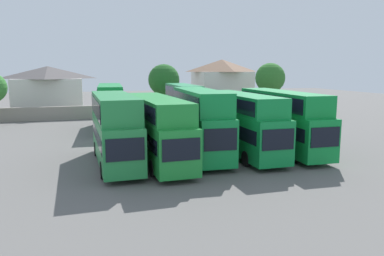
% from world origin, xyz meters
% --- Properties ---
extents(ground, '(140.00, 140.00, 0.00)m').
position_xyz_m(ground, '(0.00, 18.00, 0.00)').
color(ground, '#605E5B').
extents(depot_boundary_wall, '(56.00, 0.50, 1.80)m').
position_xyz_m(depot_boundary_wall, '(0.00, 25.30, 0.90)').
color(depot_boundary_wall, gray).
rests_on(depot_boundary_wall, ground).
extents(bus_1, '(2.83, 10.47, 4.96)m').
position_xyz_m(bus_1, '(-6.61, -0.24, 2.79)').
color(bus_1, '#22833E').
rests_on(bus_1, ground).
extents(bus_2, '(2.98, 11.95, 4.71)m').
position_xyz_m(bus_2, '(-3.55, -0.29, 2.66)').
color(bus_2, '#1D8832').
rests_on(bus_2, ground).
extents(bus_3, '(3.06, 10.22, 5.18)m').
position_xyz_m(bus_3, '(-0.12, 0.22, 2.91)').
color(bus_3, '#10853A').
rests_on(bus_3, ground).
extents(bus_4, '(2.72, 11.39, 4.82)m').
position_xyz_m(bus_4, '(3.25, 0.23, 2.72)').
color(bus_4, '#108339').
rests_on(bus_4, ground).
extents(bus_5, '(2.80, 11.94, 4.93)m').
position_xyz_m(bus_5, '(6.95, 0.45, 2.78)').
color(bus_5, '#0F8535').
rests_on(bus_5, ground).
extents(bus_6, '(3.18, 11.42, 4.98)m').
position_xyz_m(bus_6, '(-5.81, 15.60, 2.80)').
color(bus_6, '#128536').
rests_on(bus_6, ground).
extents(bus_7, '(2.92, 12.07, 3.26)m').
position_xyz_m(bus_7, '(-1.92, 15.24, 1.87)').
color(bus_7, '#10803E').
rests_on(bus_7, ground).
extents(bus_8, '(2.81, 10.43, 4.93)m').
position_xyz_m(bus_8, '(2.51, 15.19, 2.77)').
color(bus_8, '#147D41').
rests_on(bus_8, ground).
extents(bus_9, '(3.31, 11.20, 3.47)m').
position_xyz_m(bus_9, '(5.68, 15.22, 1.98)').
color(bus_9, '#107D41').
rests_on(bus_9, ground).
extents(house_terrace_left, '(10.11, 8.10, 7.13)m').
position_xyz_m(house_terrace_left, '(-13.63, 32.95, 3.63)').
color(house_terrace_left, silver).
rests_on(house_terrace_left, ground).
extents(house_terrace_centre, '(9.28, 8.02, 8.32)m').
position_xyz_m(house_terrace_centre, '(14.34, 33.72, 4.24)').
color(house_terrace_centre, silver).
rests_on(house_terrace_centre, ground).
extents(tree_left_of_lot, '(4.39, 4.39, 7.60)m').
position_xyz_m(tree_left_of_lot, '(18.00, 23.30, 5.37)').
color(tree_left_of_lot, brown).
rests_on(tree_left_of_lot, ground).
extents(tree_behind_wall, '(4.65, 4.65, 7.44)m').
position_xyz_m(tree_behind_wall, '(2.89, 27.80, 5.08)').
color(tree_behind_wall, brown).
rests_on(tree_behind_wall, ground).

